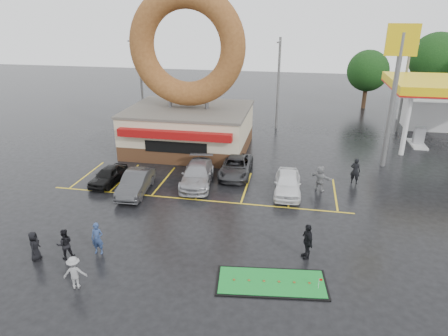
% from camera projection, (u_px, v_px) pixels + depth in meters
% --- Properties ---
extents(ground, '(120.00, 120.00, 0.00)m').
position_uv_depth(ground, '(180.00, 226.00, 22.85)').
color(ground, black).
rests_on(ground, ground).
extents(donut_shop, '(10.20, 8.70, 13.50)m').
position_uv_depth(donut_shop, '(188.00, 99.00, 33.51)').
color(donut_shop, '#472B19').
rests_on(donut_shop, ground).
extents(shell_sign, '(2.20, 0.36, 10.60)m').
position_uv_depth(shell_sign, '(398.00, 71.00, 28.73)').
color(shell_sign, slate).
rests_on(shell_sign, ground).
extents(streetlight_left, '(0.40, 2.21, 9.00)m').
position_uv_depth(streetlight_left, '(141.00, 79.00, 40.95)').
color(streetlight_left, slate).
rests_on(streetlight_left, ground).
extents(streetlight_mid, '(0.40, 2.21, 9.00)m').
position_uv_depth(streetlight_mid, '(278.00, 82.00, 39.40)').
color(streetlight_mid, slate).
rests_on(streetlight_mid, ground).
extents(streetlight_right, '(0.40, 2.21, 9.00)m').
position_uv_depth(streetlight_right, '(405.00, 84.00, 38.21)').
color(streetlight_right, slate).
rests_on(streetlight_right, ground).
extents(tree_far_c, '(6.30, 6.30, 9.00)m').
position_uv_depth(tree_far_c, '(437.00, 59.00, 47.76)').
color(tree_far_c, '#332114').
rests_on(tree_far_c, ground).
extents(tree_far_d, '(4.90, 4.90, 7.00)m').
position_uv_depth(tree_far_d, '(368.00, 71.00, 47.83)').
color(tree_far_d, '#332114').
rests_on(tree_far_d, ground).
extents(car_black, '(1.86, 3.73, 1.22)m').
position_uv_depth(car_black, '(108.00, 175.00, 28.12)').
color(car_black, black).
rests_on(car_black, ground).
extents(car_dgrey, '(1.86, 4.51, 1.45)m').
position_uv_depth(car_dgrey, '(136.00, 183.00, 26.65)').
color(car_dgrey, '#323335').
rests_on(car_dgrey, ground).
extents(car_silver, '(2.60, 5.25, 1.47)m').
position_uv_depth(car_silver, '(197.00, 174.00, 27.97)').
color(car_silver, '#959499').
rests_on(car_silver, ground).
extents(car_grey, '(2.31, 4.80, 1.32)m').
position_uv_depth(car_grey, '(236.00, 167.00, 29.55)').
color(car_grey, '#313134').
rests_on(car_grey, ground).
extents(car_white, '(1.87, 4.38, 1.47)m').
position_uv_depth(car_white, '(288.00, 183.00, 26.59)').
color(car_white, white).
rests_on(car_white, ground).
extents(person_blue, '(0.64, 0.43, 1.70)m').
position_uv_depth(person_blue, '(97.00, 238.00, 20.01)').
color(person_blue, navy).
rests_on(person_blue, ground).
extents(person_blackjkt, '(0.99, 0.94, 1.60)m').
position_uv_depth(person_blackjkt, '(65.00, 244.00, 19.62)').
color(person_blackjkt, black).
rests_on(person_blackjkt, ground).
extents(person_hoodie, '(1.14, 0.86, 1.56)m').
position_uv_depth(person_hoodie, '(75.00, 273.00, 17.54)').
color(person_hoodie, gray).
rests_on(person_hoodie, ground).
extents(person_bystander, '(0.67, 0.85, 1.53)m').
position_uv_depth(person_bystander, '(35.00, 246.00, 19.53)').
color(person_bystander, black).
rests_on(person_bystander, ground).
extents(person_cameraman, '(0.81, 1.18, 1.86)m').
position_uv_depth(person_cameraman, '(307.00, 241.00, 19.64)').
color(person_cameraman, black).
rests_on(person_cameraman, ground).
extents(person_walker_near, '(1.69, 1.32, 1.79)m').
position_uv_depth(person_walker_near, '(320.00, 178.00, 26.93)').
color(person_walker_near, gray).
rests_on(person_walker_near, ground).
extents(person_walker_far, '(0.80, 0.67, 1.88)m').
position_uv_depth(person_walker_far, '(355.00, 171.00, 28.03)').
color(person_walker_far, black).
rests_on(person_walker_far, ground).
extents(dumpster, '(1.82, 1.23, 1.30)m').
position_uv_depth(dumpster, '(130.00, 148.00, 33.51)').
color(dumpster, '#194322').
rests_on(dumpster, ground).
extents(putting_green, '(5.21, 2.74, 0.62)m').
position_uv_depth(putting_green, '(271.00, 282.00, 18.09)').
color(putting_green, black).
rests_on(putting_green, ground).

